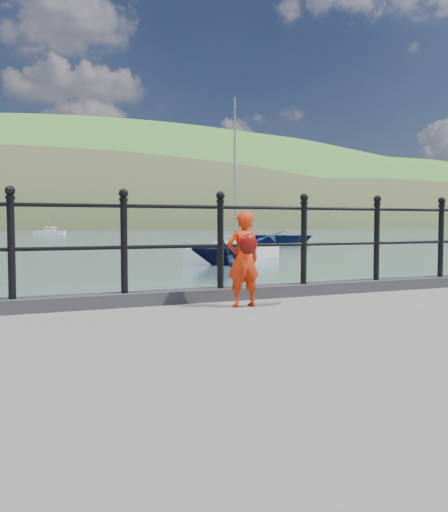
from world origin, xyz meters
name	(u,v)px	position (x,y,z in m)	size (l,w,h in m)	color
ground	(171,382)	(0.00, 0.00, 0.00)	(600.00, 600.00, 0.00)	#2D4251
kerb	(174,297)	(0.00, -0.15, 1.07)	(60.00, 0.30, 0.15)	#28282B
railing	(174,234)	(0.00, -0.15, 1.82)	(18.11, 0.11, 1.20)	black
far_shore	(86,278)	(38.34, 239.41, -22.57)	(830.00, 200.00, 156.00)	#333A21
child	(243,259)	(0.63, -0.75, 1.55)	(0.40, 0.32, 1.09)	red
launch_blue	(282,237)	(24.69, 40.39, 0.63)	(4.31, 6.04, 1.25)	navy
launch_navy	(224,248)	(8.10, 16.85, 0.80)	(2.63, 3.05, 1.61)	black
sailboat_deep	(50,233)	(7.60, 87.75, 0.34)	(5.25, 3.73, 7.73)	silver
sailboat_near	(234,253)	(10.13, 20.03, 0.34)	(6.42, 4.72, 8.76)	white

